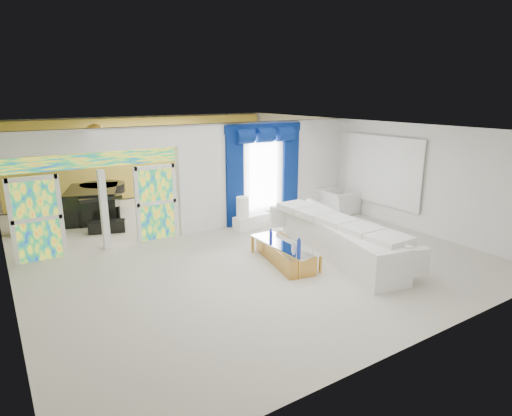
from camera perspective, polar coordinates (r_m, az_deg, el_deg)
floor at (r=11.49m, az=-4.50°, el=-4.20°), size 12.00×12.00×0.00m
dividing_wall at (r=13.02m, az=1.65°, el=4.97°), size 5.70×0.18×3.00m
dividing_header at (r=10.88m, az=-20.91°, el=8.51°), size 4.30×0.18×0.55m
stained_panel_left at (r=10.98m, az=-27.32°, el=-1.34°), size 0.95×0.04×2.00m
stained_panel_right at (r=11.54m, az=-13.21°, el=0.71°), size 0.95×0.04×2.00m
stained_transom at (r=10.93m, az=-20.68°, el=6.04°), size 4.00×0.05×0.35m
window_pane at (r=12.81m, az=0.97°, el=4.58°), size 1.00×0.02×2.30m
blue_drape_left at (r=12.28m, az=-2.85°, el=3.86°), size 0.55×0.10×2.80m
blue_drape_right at (r=13.37m, az=4.63°, el=4.75°), size 0.55×0.10×2.80m
blue_pelmet at (r=12.61m, az=1.07°, el=10.69°), size 2.60×0.12×0.25m
wall_mirror at (r=13.38m, az=16.56°, el=4.84°), size 0.04×2.70×1.90m
gold_curtains at (r=16.46m, az=-14.45°, el=6.63°), size 9.70×0.12×2.90m
white_sofa at (r=10.44m, az=10.83°, el=-4.07°), size 1.77×4.39×0.82m
coffee_table at (r=9.89m, az=3.83°, el=-6.10°), size 1.03×2.03×0.43m
console_table at (r=12.39m, az=-0.60°, el=-1.80°), size 1.16×0.48×0.37m
table_lamp at (r=12.11m, az=-1.81°, el=0.14°), size 0.36×0.36×0.58m
armchair at (r=14.20m, az=10.95°, el=0.89°), size 1.08×1.21×0.74m
grand_piano at (r=14.13m, az=-21.00°, el=0.55°), size 1.98×2.27×0.96m
piano_bench at (r=12.70m, az=-19.34°, el=-2.37°), size 1.05×0.67×0.33m
tv_console at (r=13.49m, az=-29.05°, el=-1.53°), size 0.54×0.50×0.74m
chandelier at (r=13.33m, az=-20.78°, el=9.24°), size 0.60×0.60×0.60m
decanters at (r=9.69m, az=4.42°, el=-4.61°), size 0.15×1.08×0.23m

